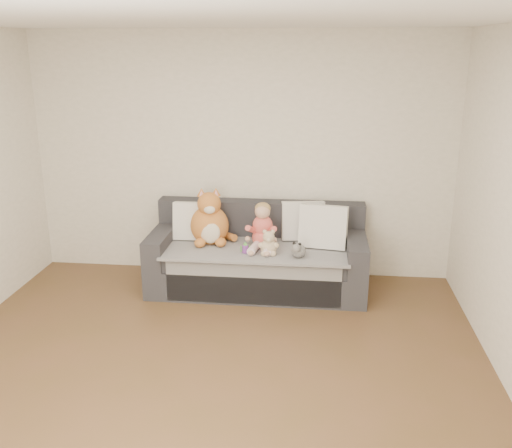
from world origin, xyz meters
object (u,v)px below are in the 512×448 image
Objects in this scene: toddler at (262,228)px; teddy_bear at (269,245)px; plush_cat at (210,222)px; sofa at (258,259)px; sippy_cup at (245,247)px.

teddy_bear is (0.09, -0.23, -0.09)m from toddler.
plush_cat reaches higher than teddy_bear.
sippy_cup is at bearing -109.51° from sofa.
sofa reaches higher than sippy_cup.
toddler reaches higher than sofa.
toddler reaches higher than teddy_bear.
teddy_bear reaches higher than sippy_cup.
plush_cat is at bearing -179.64° from sofa.
sippy_cup is at bearing 171.02° from teddy_bear.
toddler is 0.55m from plush_cat.
sippy_cup is at bearing -124.32° from toddler.
sofa is 0.36m from toddler.
toddler is 0.76× the size of plush_cat.
plush_cat is 0.71m from teddy_bear.
sofa is 0.63m from plush_cat.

